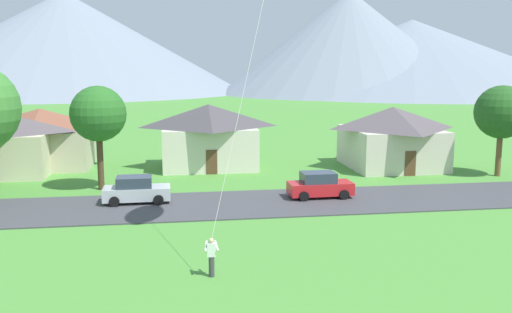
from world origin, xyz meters
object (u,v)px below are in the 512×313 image
house_rightmost (41,137)px  parked_car_silver_mid_west (136,190)px  house_right_center (209,135)px  house_leftmost (392,136)px  tree_center (502,112)px  parked_car_red_west_end (320,185)px  tree_left_of_center (98,114)px

house_rightmost → parked_car_silver_mid_west: bearing=-58.3°
house_right_center → parked_car_silver_mid_west: size_ratio=2.00×
house_leftmost → house_right_center: house_right_center is taller
house_leftmost → house_rightmost: 29.95m
house_right_center → house_rightmost: bearing=171.9°
tree_center → parked_car_red_west_end: size_ratio=1.69×
parked_car_red_west_end → house_right_center: bearing=117.6°
house_right_center → tree_center: 23.66m
house_right_center → house_leftmost: bearing=-8.3°
parked_car_silver_mid_west → parked_car_red_west_end: bearing=-1.9°
tree_left_of_center → parked_car_silver_mid_west: (2.69, -4.50, -4.48)m
house_leftmost → tree_left_of_center: 24.39m
house_right_center → parked_car_silver_mid_west: house_right_center is taller
house_rightmost → tree_center: bearing=-14.2°
house_right_center → parked_car_red_west_end: house_right_center is taller
house_leftmost → house_right_center: (-15.52, 2.25, 0.11)m
tree_center → parked_car_red_west_end: 17.28m
house_leftmost → house_right_center: size_ratio=1.01×
house_leftmost → house_rightmost: size_ratio=0.96×
house_rightmost → tree_left_of_center: tree_left_of_center is taller
tree_left_of_center → tree_center: (30.56, 0.26, -0.29)m
house_leftmost → parked_car_silver_mid_west: size_ratio=2.01×
tree_center → parked_car_silver_mid_west: (-27.87, -4.76, -4.19)m
house_rightmost → parked_car_silver_mid_west: 16.57m
house_leftmost → parked_car_red_west_end: (-9.06, -10.12, -1.83)m
parked_car_silver_mid_west → tree_center: bearing=9.7°
house_right_center → parked_car_silver_mid_west: 13.32m
house_leftmost → house_rightmost: house_leftmost is taller
house_leftmost → parked_car_red_west_end: bearing=-131.8°
tree_left_of_center → tree_center: 30.57m
tree_center → parked_car_red_west_end: (-15.95, -5.15, -4.19)m
house_rightmost → tree_center: (36.54, -9.25, 2.43)m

